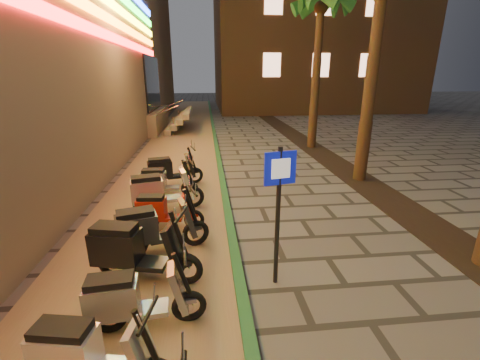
{
  "coord_description": "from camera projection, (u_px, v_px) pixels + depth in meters",
  "views": [
    {
      "loc": [
        -1.36,
        -2.56,
        3.29
      ],
      "look_at": [
        -0.69,
        3.73,
        1.2
      ],
      "focal_mm": 24.0,
      "sensor_mm": 36.0,
      "label": 1
    }
  ],
  "objects": [
    {
      "name": "scooter_10",
      "position": [
        159.0,
        191.0,
        7.88
      ],
      "size": [
        1.81,
        0.87,
        1.27
      ],
      "rotation": [
        0.0,
        0.0,
        0.24
      ],
      "color": "black",
      "rests_on": "ground"
    },
    {
      "name": "planting_strip",
      "position": [
        393.0,
        202.0,
        8.67
      ],
      "size": [
        1.2,
        40.0,
        0.02
      ],
      "primitive_type": "cube",
      "color": "black",
      "rests_on": "ground"
    },
    {
      "name": "scooter_6",
      "position": [
        132.0,
        299.0,
        4.21
      ],
      "size": [
        1.56,
        0.57,
        1.1
      ],
      "rotation": [
        0.0,
        0.0,
        0.1
      ],
      "color": "black",
      "rests_on": "ground"
    },
    {
      "name": "green_curb",
      "position": [
        219.0,
        159.0,
        12.92
      ],
      "size": [
        0.18,
        60.0,
        0.1
      ],
      "primitive_type": "cube",
      "color": "#215A2E",
      "rests_on": "ground"
    },
    {
      "name": "palm_d",
      "position": [
        321.0,
        8.0,
        13.42
      ],
      "size": [
        2.97,
        3.02,
        7.16
      ],
      "color": "#472D19",
      "rests_on": "ground"
    },
    {
      "name": "scooter_9",
      "position": [
        162.0,
        210.0,
        7.04
      ],
      "size": [
        1.47,
        0.55,
        1.03
      ],
      "rotation": [
        0.0,
        0.0,
        -0.1
      ],
      "color": "black",
      "rests_on": "ground"
    },
    {
      "name": "scooter_7",
      "position": [
        133.0,
        250.0,
        5.22
      ],
      "size": [
        1.84,
        0.87,
        1.29
      ],
      "rotation": [
        0.0,
        0.0,
        -0.23
      ],
      "color": "black",
      "rests_on": "ground"
    },
    {
      "name": "scooter_5",
      "position": [
        87.0,
        354.0,
        3.39
      ],
      "size": [
        1.55,
        0.68,
        1.09
      ],
      "rotation": [
        0.0,
        0.0,
        -0.18
      ],
      "color": "black",
      "rests_on": "ground"
    },
    {
      "name": "pedestrian_sign",
      "position": [
        279.0,
        199.0,
        4.87
      ],
      "size": [
        0.5,
        0.14,
        2.3
      ],
      "rotation": [
        0.0,
        0.0,
        0.22
      ],
      "color": "black",
      "rests_on": "ground"
    },
    {
      "name": "parking_strip",
      "position": [
        176.0,
        161.0,
        12.77
      ],
      "size": [
        3.4,
        60.0,
        0.01
      ],
      "primitive_type": "cube",
      "color": "#8C7251",
      "rests_on": "ground"
    },
    {
      "name": "scooter_11",
      "position": [
        163.0,
        181.0,
        8.86
      ],
      "size": [
        1.54,
        0.54,
        1.09
      ],
      "rotation": [
        0.0,
        0.0,
        -0.04
      ],
      "color": "black",
      "rests_on": "ground"
    },
    {
      "name": "scooter_12",
      "position": [
        169.0,
        170.0,
        9.76
      ],
      "size": [
        1.68,
        0.8,
        1.18
      ],
      "rotation": [
        0.0,
        0.0,
        0.24
      ],
      "color": "black",
      "rests_on": "ground"
    },
    {
      "name": "scooter_8",
      "position": [
        152.0,
        228.0,
        6.02
      ],
      "size": [
        1.75,
        0.9,
        1.24
      ],
      "rotation": [
        0.0,
        0.0,
        0.28
      ],
      "color": "black",
      "rests_on": "ground"
    }
  ]
}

